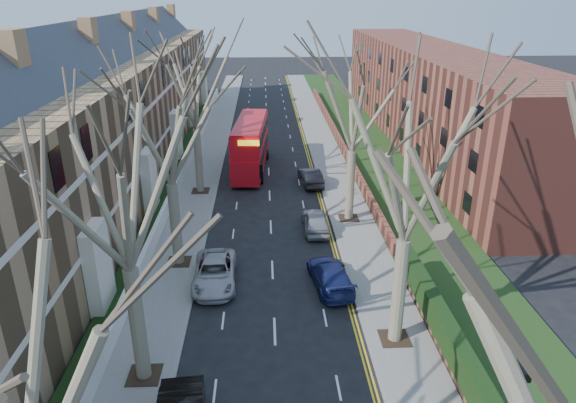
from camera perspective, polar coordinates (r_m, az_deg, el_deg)
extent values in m
cube|color=slate|center=(53.47, -8.71, 5.39)|extent=(3.00, 102.00, 0.12)
cube|color=slate|center=(53.54, 4.23, 5.61)|extent=(3.00, 102.00, 0.12)
cube|color=olive|center=(46.15, -19.79, 7.96)|extent=(9.00, 78.00, 10.00)
cube|color=#31353C|center=(45.16, -20.81, 15.32)|extent=(4.67, 78.00, 4.67)
cube|color=white|center=(45.43, -14.14, 6.42)|extent=(0.12, 78.00, 0.35)
cube|color=white|center=(44.63, -14.57, 10.74)|extent=(0.12, 78.00, 0.35)
cube|color=brown|center=(58.64, 15.36, 11.34)|extent=(8.00, 54.00, 10.00)
cube|color=brown|center=(57.43, 5.48, 7.27)|extent=(0.35, 54.00, 0.90)
cube|color=white|center=(45.97, -11.73, 3.06)|extent=(0.30, 78.00, 1.00)
cube|color=#203B15|center=(54.23, 8.98, 5.71)|extent=(6.00, 102.00, 0.06)
cube|color=black|center=(12.38, 24.55, -16.72)|extent=(0.18, 0.50, 0.22)
cylinder|color=#736852|center=(22.62, -16.36, -13.02)|extent=(0.64, 0.64, 5.25)
cube|color=#2D2116|center=(24.19, -15.66, -18.08)|extent=(1.40, 1.40, 0.05)
cylinder|color=#736852|center=(31.16, -12.39, -2.50)|extent=(0.64, 0.64, 5.07)
cube|color=#2D2116|center=(32.29, -12.02, -6.56)|extent=(1.40, 1.40, 0.05)
cylinder|color=#736852|center=(42.21, -9.91, 4.49)|extent=(0.60, 0.60, 5.25)
cube|color=#2D2116|center=(43.07, -9.68, 1.19)|extent=(1.40, 1.40, 0.05)
cylinder|color=#736852|center=(24.38, 12.22, -9.74)|extent=(0.64, 0.64, 5.25)
cube|color=#2D2116|center=(25.85, 11.73, -14.65)|extent=(1.40, 1.40, 0.05)
cylinder|color=#736852|center=(36.73, 6.93, 1.78)|extent=(0.60, 0.60, 5.07)
cube|color=#2D2116|center=(37.69, 6.75, -1.81)|extent=(1.40, 1.40, 0.05)
cube|color=red|center=(47.46, -4.15, 5.13)|extent=(3.29, 11.03, 2.17)
cube|color=red|center=(46.89, -4.22, 7.56)|extent=(3.25, 10.49, 1.98)
cube|color=black|center=(47.33, -4.16, 5.65)|extent=(3.25, 10.16, 0.89)
cube|color=black|center=(46.86, -4.22, 7.67)|extent=(3.23, 9.95, 0.89)
imported|color=#A6A6AB|center=(29.62, -8.14, -7.82)|extent=(2.47, 5.17, 1.42)
imported|color=navy|center=(29.18, 4.73, -8.17)|extent=(2.56, 5.02, 1.40)
imported|color=#92939A|center=(35.58, 3.08, -2.15)|extent=(1.76, 4.29, 1.46)
imported|color=black|center=(43.97, 2.53, 2.75)|extent=(2.01, 4.47, 1.42)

